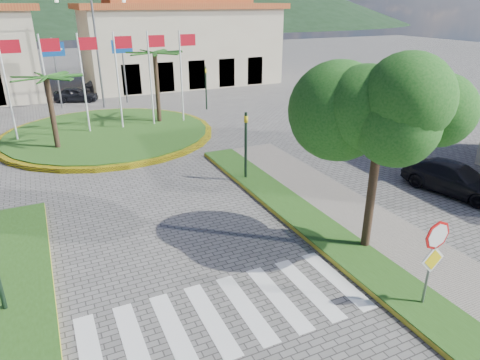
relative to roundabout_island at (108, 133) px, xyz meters
name	(u,v)px	position (x,y,z in m)	size (l,w,h in m)	color
sidewalk_right	(451,294)	(6.00, -20.00, -0.10)	(4.00, 28.00, 0.15)	gray
verge_right	(419,306)	(4.80, -20.00, -0.08)	(1.60, 28.00, 0.18)	#264C15
crosswalk	(225,314)	(0.00, -18.00, -0.17)	(8.00, 3.00, 0.01)	silver
roundabout_island	(108,133)	(0.00, 0.00, 0.00)	(12.70, 12.70, 6.00)	yellow
stop_sign	(434,251)	(4.90, -20.04, 1.62)	(0.80, 0.11, 2.65)	slate
deciduous_tree	(384,94)	(5.50, -17.00, 5.00)	(3.60, 3.60, 6.80)	black
traffic_light_right	(246,140)	(4.50, -10.00, 1.77)	(0.15, 0.18, 3.20)	black
traffic_light_far	(206,84)	(8.00, 4.00, 1.77)	(0.18, 0.15, 3.20)	black
direction_sign_west	(55,62)	(-2.00, 8.97, 3.36)	(1.60, 0.14, 5.20)	slate
direction_sign_east	(123,58)	(3.00, 8.97, 3.36)	(1.60, 0.14, 5.20)	slate
street_lamp_centre	(97,47)	(1.00, 8.00, 4.32)	(4.80, 0.16, 8.00)	slate
building_right	(180,43)	(10.00, 16.00, 3.73)	(19.08, 9.54, 8.05)	#BDAE8F
car_dark_a	(76,94)	(-0.71, 11.10, 0.42)	(1.40, 3.47, 1.18)	black
car_dark_b	(103,85)	(2.00, 14.51, 0.39)	(1.19, 3.41, 1.13)	black
car_side_right	(455,178)	(12.00, -15.00, 0.47)	(1.80, 4.43, 1.29)	black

